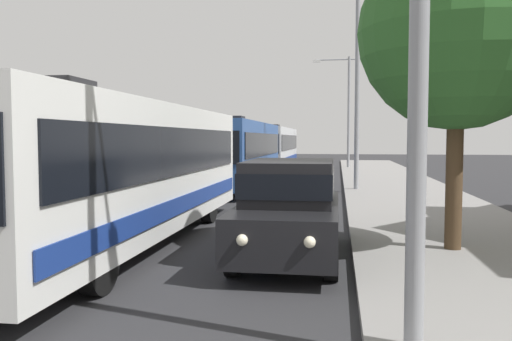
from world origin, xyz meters
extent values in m
cube|color=silver|center=(-1.30, 12.35, 1.70)|extent=(2.50, 11.62, 2.70)
cube|color=black|center=(-0.03, 12.35, 2.05)|extent=(0.04, 10.69, 1.00)
cube|color=black|center=(-2.57, 12.35, 2.05)|extent=(0.04, 10.69, 1.00)
cube|color=navy|center=(-0.02, 12.35, 0.90)|extent=(0.03, 11.04, 0.36)
cube|color=black|center=(-1.30, 8.86, 3.13)|extent=(1.75, 0.90, 0.16)
cylinder|color=black|center=(-0.20, 8.75, 0.50)|extent=(0.28, 1.00, 1.00)
cylinder|color=black|center=(-0.20, 15.54, 0.50)|extent=(0.28, 1.00, 1.00)
cylinder|color=black|center=(-2.40, 15.54, 0.50)|extent=(0.28, 1.00, 1.00)
cube|color=#284C8C|center=(-1.30, 25.58, 1.70)|extent=(2.50, 11.37, 2.70)
cube|color=black|center=(-0.03, 25.58, 2.05)|extent=(0.04, 10.46, 1.00)
cube|color=black|center=(-2.57, 25.58, 2.05)|extent=(0.04, 10.46, 1.00)
cube|color=black|center=(-1.30, 19.87, 2.00)|extent=(2.30, 0.04, 1.20)
cube|color=black|center=(-0.02, 25.58, 0.90)|extent=(0.03, 10.81, 0.36)
cube|color=black|center=(-1.30, 22.16, 3.13)|extent=(1.75, 0.90, 0.16)
cylinder|color=black|center=(-0.20, 22.05, 0.50)|extent=(0.28, 1.00, 1.00)
cylinder|color=black|center=(-2.40, 22.05, 0.50)|extent=(0.28, 1.00, 1.00)
cylinder|color=black|center=(-0.20, 28.70, 0.50)|extent=(0.28, 1.00, 1.00)
cylinder|color=black|center=(-2.40, 28.70, 0.50)|extent=(0.28, 1.00, 1.00)
cube|color=silver|center=(-1.30, 38.62, 1.70)|extent=(2.50, 12.15, 2.70)
cube|color=black|center=(-0.03, 38.62, 2.05)|extent=(0.04, 11.18, 1.00)
cube|color=black|center=(-2.57, 38.62, 2.05)|extent=(0.04, 11.18, 1.00)
cube|color=black|center=(-1.30, 32.52, 2.00)|extent=(2.30, 0.04, 1.20)
cube|color=navy|center=(-0.02, 38.62, 0.90)|extent=(0.03, 11.54, 0.36)
cube|color=black|center=(-1.30, 34.98, 3.13)|extent=(1.75, 0.90, 0.16)
cylinder|color=black|center=(-0.20, 34.85, 0.50)|extent=(0.28, 1.00, 1.00)
cylinder|color=black|center=(-2.40, 34.85, 0.50)|extent=(0.28, 1.00, 1.00)
cylinder|color=black|center=(-0.20, 41.96, 0.50)|extent=(0.28, 1.00, 1.00)
cylinder|color=black|center=(-2.40, 41.96, 0.50)|extent=(0.28, 1.00, 1.00)
cube|color=black|center=(2.40, 11.46, 0.70)|extent=(1.84, 4.51, 0.80)
cube|color=black|center=(2.40, 11.61, 1.50)|extent=(1.62, 2.61, 0.80)
cube|color=black|center=(2.40, 11.61, 1.50)|extent=(1.66, 2.71, 0.44)
sphere|color=#F9EFCC|center=(1.89, 9.19, 0.80)|extent=(0.18, 0.18, 0.18)
sphere|color=#F9EFCC|center=(2.91, 9.19, 0.80)|extent=(0.18, 0.18, 0.18)
cylinder|color=black|center=(1.58, 10.07, 0.35)|extent=(0.22, 0.70, 0.70)
cylinder|color=black|center=(3.22, 10.07, 0.35)|extent=(0.22, 0.70, 0.70)
cylinder|color=black|center=(1.58, 12.86, 0.35)|extent=(0.22, 0.70, 0.70)
cylinder|color=black|center=(3.22, 12.86, 0.35)|extent=(0.22, 0.70, 0.70)
cube|color=white|center=(-4.60, 45.08, 1.45)|extent=(2.30, 1.80, 2.20)
cube|color=silver|center=(-4.60, 49.24, 1.80)|extent=(2.35, 6.53, 2.70)
cube|color=black|center=(-4.60, 44.16, 1.75)|extent=(2.07, 0.04, 0.90)
cylinder|color=black|center=(-5.63, 45.08, 0.45)|extent=(0.26, 0.90, 0.90)
cylinder|color=black|center=(-3.57, 45.08, 0.45)|extent=(0.26, 0.90, 0.90)
cylinder|color=black|center=(-5.63, 50.64, 0.45)|extent=(0.26, 0.90, 0.90)
cylinder|color=black|center=(-3.57, 50.64, 0.45)|extent=(0.26, 0.90, 0.90)
cylinder|color=gray|center=(4.10, 24.45, 4.64)|extent=(0.20, 0.20, 8.97)
cylinder|color=gray|center=(4.10, 41.83, 4.29)|extent=(0.20, 0.20, 8.28)
cylinder|color=gray|center=(2.88, 41.83, 8.23)|extent=(2.43, 0.10, 0.10)
cube|color=silver|center=(1.67, 41.83, 8.15)|extent=(0.56, 0.28, 0.16)
cylinder|color=gray|center=(5.32, 41.83, 8.23)|extent=(2.43, 0.10, 0.10)
cube|color=silver|center=(6.53, 41.83, 8.15)|extent=(0.56, 0.28, 0.16)
cylinder|color=#4C3823|center=(5.56, 12.24, 1.51)|extent=(0.32, 0.32, 2.71)
sphere|color=#2D6028|center=(5.56, 12.24, 4.38)|extent=(3.80, 3.80, 3.80)
camera|label=1|loc=(3.30, 1.51, 2.32)|focal=36.90mm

